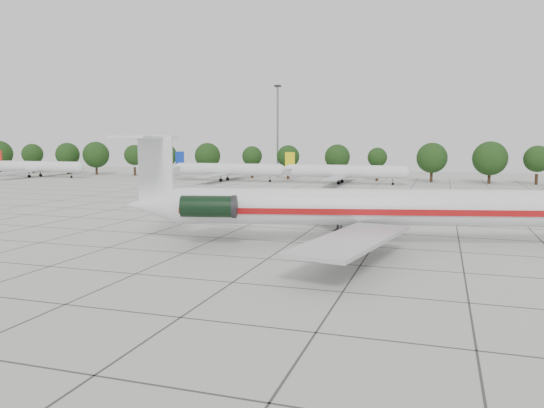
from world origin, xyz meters
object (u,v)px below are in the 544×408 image
(bg_airliner_b, at_px, (227,170))
(bg_airliner_c, at_px, (344,172))
(floodlight_mast, at_px, (278,126))
(bg_airliner_a, at_px, (37,167))
(main_airliner, at_px, (346,207))

(bg_airliner_b, distance_m, bg_airliner_c, 29.68)
(floodlight_mast, bearing_deg, bg_airliner_a, -161.32)
(bg_airliner_a, height_order, bg_airliner_b, same)
(bg_airliner_b, bearing_deg, bg_airliner_c, 0.54)
(floodlight_mast, bearing_deg, bg_airliner_c, -39.65)
(main_airliner, distance_m, bg_airliner_a, 121.39)
(main_airliner, relative_size, bg_airliner_a, 1.60)
(main_airliner, bearing_deg, bg_airliner_b, 106.74)
(bg_airliner_a, bearing_deg, floodlight_mast, 18.68)
(bg_airliner_b, height_order, floodlight_mast, floodlight_mast)
(main_airliner, relative_size, bg_airliner_c, 1.60)
(bg_airliner_a, xyz_separation_m, bg_airliner_b, (56.18, 3.00, 0.00))
(bg_airliner_c, bearing_deg, bg_airliner_a, -177.81)
(bg_airliner_b, relative_size, bg_airliner_c, 1.00)
(bg_airliner_b, xyz_separation_m, bg_airliner_c, (29.68, 0.28, 0.00))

